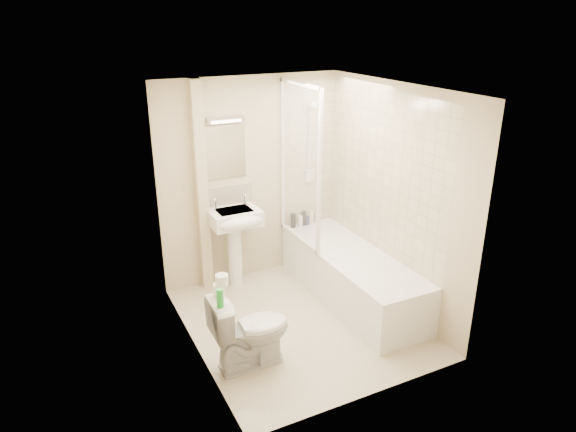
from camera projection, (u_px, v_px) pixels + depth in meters
name	position (u px, v px, depth m)	size (l,w,h in m)	color
floor	(300.00, 322.00, 5.38)	(2.50, 2.50, 0.00)	beige
wall_back	(251.00, 181.00, 5.99)	(2.20, 0.02, 2.40)	beige
wall_left	(190.00, 236.00, 4.49)	(0.02, 2.50, 2.40)	beige
wall_right	(393.00, 199.00, 5.40)	(0.02, 2.50, 2.40)	beige
ceiling	(302.00, 88.00, 4.51)	(2.20, 2.50, 0.02)	white
tile_back	(308.00, 155.00, 6.21)	(0.70, 0.01, 1.75)	beige
tile_right	(383.00, 174.00, 5.47)	(0.01, 2.10, 1.75)	beige
pipe_boxing	(201.00, 189.00, 5.68)	(0.12, 0.12, 2.40)	beige
splashback	(228.00, 198.00, 5.92)	(0.60, 0.01, 0.30)	beige
mirror	(226.00, 152.00, 5.72)	(0.46, 0.01, 0.60)	white
strip_light	(225.00, 119.00, 5.56)	(0.42, 0.07, 0.07)	silver
bathtub	(351.00, 275.00, 5.75)	(0.70, 2.10, 0.55)	white
shower_screen	(299.00, 165.00, 5.69)	(0.04, 0.92, 1.80)	white
shower_fixture	(310.00, 146.00, 6.12)	(0.10, 0.16, 0.99)	white
pedestal_sink	(236.00, 227.00, 5.83)	(0.56, 0.50, 1.08)	white
bottle_black_a	(293.00, 221.00, 6.33)	(0.06, 0.06, 0.18)	black
bottle_white_a	(300.00, 221.00, 6.38)	(0.06, 0.06, 0.14)	white
bottle_black_b	(304.00, 218.00, 6.39)	(0.06, 0.06, 0.18)	black
bottle_blue	(307.00, 220.00, 6.42)	(0.06, 0.06, 0.11)	navy
bottle_cream	(311.00, 217.00, 6.43)	(0.05, 0.05, 0.18)	beige
bottle_white_b	(318.00, 217.00, 6.48)	(0.06, 0.06, 0.15)	white
toilet	(250.00, 330.00, 4.61)	(0.72, 0.41, 0.73)	white
toilet_roll_lower	(219.00, 290.00, 4.44)	(0.10, 0.10, 0.11)	white
toilet_roll_upper	(222.00, 280.00, 4.40)	(0.11, 0.11, 0.09)	white
green_bottle	(220.00, 298.00, 4.25)	(0.06, 0.06, 0.17)	green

